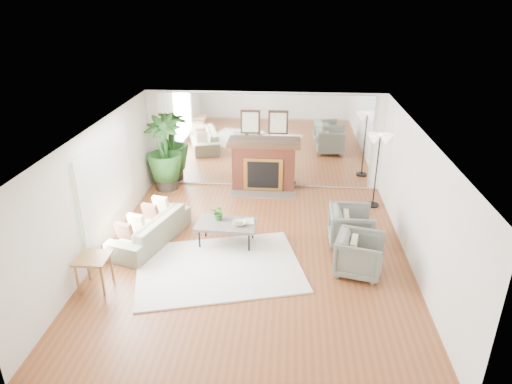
# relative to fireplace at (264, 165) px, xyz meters

# --- Properties ---
(ground) EXTENTS (7.00, 7.00, 0.00)m
(ground) POSITION_rel_fireplace_xyz_m (0.00, -3.26, -0.66)
(ground) COLOR brown
(ground) RESTS_ON ground
(wall_left) EXTENTS (0.02, 7.00, 2.50)m
(wall_left) POSITION_rel_fireplace_xyz_m (-2.99, -3.26, 0.59)
(wall_left) COLOR white
(wall_left) RESTS_ON ground
(wall_right) EXTENTS (0.02, 7.00, 2.50)m
(wall_right) POSITION_rel_fireplace_xyz_m (2.99, -3.26, 0.59)
(wall_right) COLOR white
(wall_right) RESTS_ON ground
(wall_back) EXTENTS (6.00, 0.02, 2.50)m
(wall_back) POSITION_rel_fireplace_xyz_m (0.00, 0.23, 0.59)
(wall_back) COLOR white
(wall_back) RESTS_ON ground
(mirror_panel) EXTENTS (5.40, 0.04, 2.40)m
(mirror_panel) POSITION_rel_fireplace_xyz_m (0.00, 0.21, 0.59)
(mirror_panel) COLOR silver
(mirror_panel) RESTS_ON wall_back
(window_panel) EXTENTS (0.04, 2.40, 1.50)m
(window_panel) POSITION_rel_fireplace_xyz_m (-2.96, -2.86, 0.69)
(window_panel) COLOR #B2E09E
(window_panel) RESTS_ON wall_left
(fireplace) EXTENTS (1.85, 0.83, 2.05)m
(fireplace) POSITION_rel_fireplace_xyz_m (0.00, 0.00, 0.00)
(fireplace) COLOR brown
(fireplace) RESTS_ON ground
(area_rug) EXTENTS (3.48, 2.86, 0.03)m
(area_rug) POSITION_rel_fireplace_xyz_m (-0.61, -3.78, -0.64)
(area_rug) COLOR white
(area_rug) RESTS_ON ground
(coffee_table) EXTENTS (1.25, 0.78, 0.48)m
(coffee_table) POSITION_rel_fireplace_xyz_m (-0.58, -2.88, -0.22)
(coffee_table) COLOR #63594E
(coffee_table) RESTS_ON ground
(sofa) EXTENTS (1.36, 2.19, 0.60)m
(sofa) POSITION_rel_fireplace_xyz_m (-2.16, -2.90, -0.36)
(sofa) COLOR gray
(sofa) RESTS_ON ground
(armchair_back) EXTENTS (0.88, 0.86, 0.79)m
(armchair_back) POSITION_rel_fireplace_xyz_m (1.94, -2.67, -0.26)
(armchair_back) COLOR slate
(armchair_back) RESTS_ON ground
(armchair_front) EXTENTS (1.02, 1.00, 0.76)m
(armchair_front) POSITION_rel_fireplace_xyz_m (1.98, -3.72, -0.28)
(armchair_front) COLOR slate
(armchair_front) RESTS_ON ground
(side_table) EXTENTS (0.55, 0.55, 0.62)m
(side_table) POSITION_rel_fireplace_xyz_m (-2.65, -4.55, -0.14)
(side_table) COLOR olive
(side_table) RESTS_ON ground
(potted_ficus) EXTENTS (0.94, 0.94, 1.94)m
(potted_ficus) POSITION_rel_fireplace_xyz_m (-2.53, -0.16, 0.38)
(potted_ficus) COLOR black
(potted_ficus) RESTS_ON ground
(floor_lamp) EXTENTS (0.58, 0.32, 1.80)m
(floor_lamp) POSITION_rel_fireplace_xyz_m (2.70, -0.81, 0.87)
(floor_lamp) COLOR black
(floor_lamp) RESTS_ON ground
(tabletop_plant) EXTENTS (0.34, 0.31, 0.32)m
(tabletop_plant) POSITION_rel_fireplace_xyz_m (-0.74, -2.74, -0.02)
(tabletop_plant) COLOR #326A27
(tabletop_plant) RESTS_ON coffee_table
(fruit_bowl) EXTENTS (0.29, 0.29, 0.07)m
(fruit_bowl) POSITION_rel_fireplace_xyz_m (-0.31, -2.93, -0.14)
(fruit_bowl) COLOR olive
(fruit_bowl) RESTS_ON coffee_table
(book) EXTENTS (0.23, 0.30, 0.02)m
(book) POSITION_rel_fireplace_xyz_m (-0.22, -2.80, -0.17)
(book) COLOR olive
(book) RESTS_ON coffee_table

